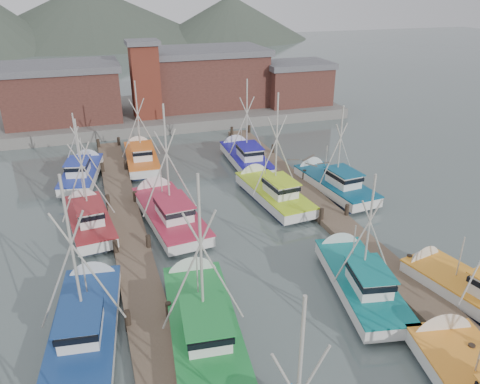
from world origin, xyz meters
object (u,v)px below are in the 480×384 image
object	(u,v)px
lookout_tower	(145,79)
boat_12	(141,157)
boat_8	(167,211)
boat_4	(202,318)

from	to	relation	value
lookout_tower	boat_12	xyz separation A→B (m)	(-2.41, -12.01, -4.87)
lookout_tower	boat_8	distance (m)	24.61
boat_12	boat_4	bearing A→B (deg)	-88.05
lookout_tower	boat_12	distance (m)	13.18
lookout_tower	boat_12	size ratio (longest dim) A/B	0.97
boat_8	boat_12	world-z (taller)	boat_8
boat_12	boat_8	bearing A→B (deg)	-86.16
lookout_tower	boat_8	world-z (taller)	lookout_tower
lookout_tower	boat_4	bearing A→B (deg)	-94.10
boat_4	boat_12	xyz separation A→B (m)	(0.17, 24.00, -0.00)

